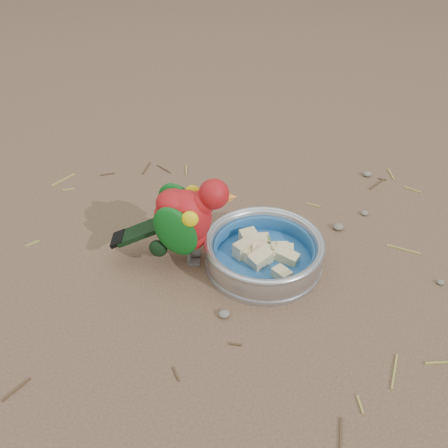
{
  "coord_description": "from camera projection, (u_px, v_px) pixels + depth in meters",
  "views": [
    {
      "loc": [
        -0.13,
        -0.67,
        0.66
      ],
      "look_at": [
        -0.05,
        0.09,
        0.08
      ],
      "focal_mm": 40.0,
      "sensor_mm": 36.0,
      "label": 1
    }
  ],
  "objects": [
    {
      "name": "bowl_wall",
      "position": [
        264.0,
        250.0,
        0.96
      ],
      "size": [
        0.23,
        0.23,
        0.04
      ],
      "primitive_type": null,
      "color": "#B2B2BA",
      "rests_on": "food_bowl"
    },
    {
      "name": "lory_parrot",
      "position": [
        185.0,
        224.0,
        0.94
      ],
      "size": [
        0.23,
        0.13,
        0.18
      ],
      "primitive_type": null,
      "rotation": [
        0.0,
        0.0,
        -1.69
      ],
      "color": "#A81217",
      "rests_on": "ground"
    },
    {
      "name": "fruit_wedges",
      "position": [
        264.0,
        253.0,
        0.96
      ],
      "size": [
        0.14,
        0.14,
        0.03
      ],
      "primitive_type": null,
      "color": "beige",
      "rests_on": "food_bowl"
    },
    {
      "name": "ground_debris",
      "position": [
        263.0,
        249.0,
        1.02
      ],
      "size": [
        0.9,
        0.8,
        0.01
      ],
      "primitive_type": null,
      "color": "#9D9044",
      "rests_on": "ground"
    },
    {
      "name": "food_bowl",
      "position": [
        263.0,
        262.0,
        0.98
      ],
      "size": [
        0.23,
        0.23,
        0.02
      ],
      "primitive_type": "cylinder",
      "color": "#B2B2BA",
      "rests_on": "ground"
    },
    {
      "name": "ground",
      "position": [
        255.0,
        283.0,
        0.94
      ],
      "size": [
        60.0,
        60.0,
        0.0
      ],
      "primitive_type": "plane",
      "color": "brown"
    }
  ]
}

